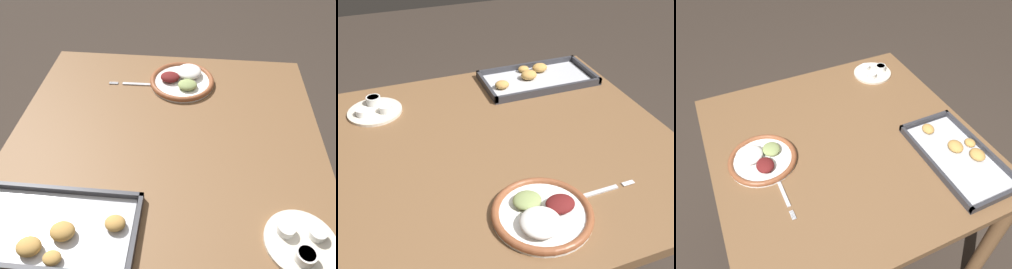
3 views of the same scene
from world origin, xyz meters
The scene contains 6 objects.
ground_plane centered at (0.00, 0.00, 0.00)m, with size 8.00×8.00×0.00m, color #382D26.
dining_table centered at (0.00, 0.00, 0.66)m, with size 1.02×1.01×0.77m.
dinner_plate centered at (-0.04, -0.32, 0.79)m, with size 0.25×0.25×0.05m.
fork centered at (0.13, -0.29, 0.78)m, with size 0.22×0.02×0.00m.
saucer_plate centered at (-0.37, 0.32, 0.79)m, with size 0.18×0.18×0.04m.
baking_tray centered at (0.24, 0.35, 0.79)m, with size 0.43×0.23×0.04m.
Camera 1 is at (-0.08, 0.73, 1.54)m, focal length 35.00 mm.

